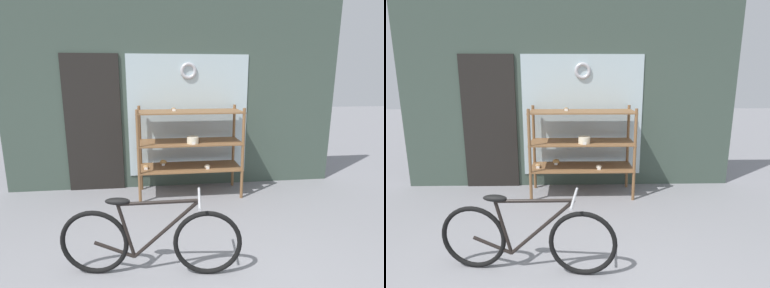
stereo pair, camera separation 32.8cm
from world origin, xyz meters
The scene contains 3 objects.
storefront_facade centered at (-0.04, 3.01, 1.60)m, with size 5.26×0.13×3.27m.
display_case centered at (0.17, 2.58, 0.80)m, with size 1.53×0.57×1.34m.
bicycle centered at (-0.40, 0.72, 0.34)m, with size 1.63×0.46×0.75m.
Camera 1 is at (-0.33, -1.73, 1.77)m, focal length 28.00 mm.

